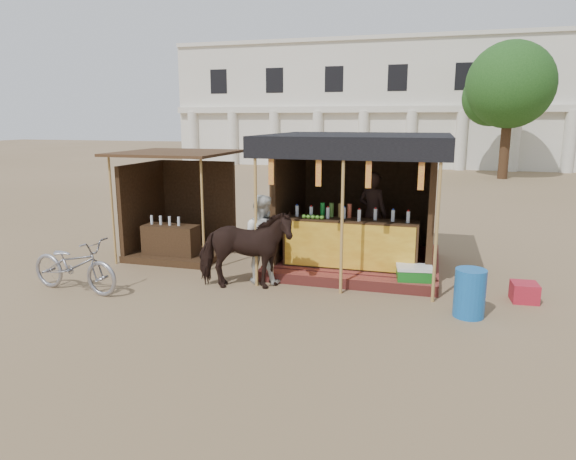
# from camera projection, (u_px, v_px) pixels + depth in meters

# --- Properties ---
(ground) EXTENTS (120.00, 120.00, 0.00)m
(ground) POSITION_uv_depth(u_px,v_px,m) (260.00, 319.00, 8.07)
(ground) COLOR #846B4C
(ground) RESTS_ON ground
(main_stall) EXTENTS (3.60, 3.61, 2.78)m
(main_stall) POSITION_uv_depth(u_px,v_px,m) (358.00, 219.00, 10.74)
(main_stall) COLOR brown
(main_stall) RESTS_ON ground
(secondary_stall) EXTENTS (2.40, 2.40, 2.38)m
(secondary_stall) POSITION_uv_depth(u_px,v_px,m) (175.00, 218.00, 11.78)
(secondary_stall) COLOR #3B2615
(secondary_stall) RESTS_ON ground
(cow) EXTENTS (1.90, 1.22, 1.48)m
(cow) POSITION_uv_depth(u_px,v_px,m) (245.00, 250.00, 9.36)
(cow) COLOR black
(cow) RESTS_ON ground
(motorbike) EXTENTS (1.96, 0.89, 1.00)m
(motorbike) POSITION_uv_depth(u_px,v_px,m) (74.00, 265.00, 9.26)
(motorbike) COLOR #92929A
(motorbike) RESTS_ON ground
(bystander) EXTENTS (0.85, 0.67, 1.70)m
(bystander) POSITION_uv_depth(u_px,v_px,m) (261.00, 239.00, 9.74)
(bystander) COLOR silver
(bystander) RESTS_ON ground
(blue_barrel) EXTENTS (0.59, 0.59, 0.78)m
(blue_barrel) POSITION_uv_depth(u_px,v_px,m) (470.00, 293.00, 8.09)
(blue_barrel) COLOR #165CAB
(blue_barrel) RESTS_ON ground
(red_crate) EXTENTS (0.45, 0.46, 0.33)m
(red_crate) POSITION_uv_depth(u_px,v_px,m) (524.00, 292.00, 8.81)
(red_crate) COLOR #A51B2B
(red_crate) RESTS_ON ground
(cooler) EXTENTS (0.69, 0.52, 0.46)m
(cooler) POSITION_uv_depth(u_px,v_px,m) (414.00, 278.00, 9.38)
(cooler) COLOR #176A1C
(cooler) RESTS_ON ground
(background_building) EXTENTS (26.00, 7.45, 8.18)m
(background_building) POSITION_uv_depth(u_px,v_px,m) (371.00, 106.00, 35.91)
(background_building) COLOR silver
(background_building) RESTS_ON ground
(tree) EXTENTS (4.50, 4.40, 7.00)m
(tree) POSITION_uv_depth(u_px,v_px,m) (506.00, 88.00, 26.36)
(tree) COLOR #382314
(tree) RESTS_ON ground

